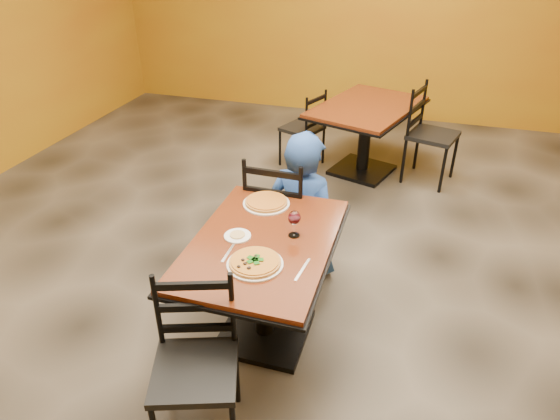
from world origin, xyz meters
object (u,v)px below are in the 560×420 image
(table_second, at_px, (366,123))
(chair_second_left, at_px, (302,129))
(chair_main_far, at_px, (281,212))
(chair_second_right, at_px, (433,136))
(wine_glass, at_px, (294,223))
(table_main, at_px, (263,267))
(diner, at_px, (303,204))
(chair_main_near, at_px, (195,372))
(plate_far, at_px, (266,204))
(pizza_far, at_px, (266,201))
(plate_main, at_px, (255,264))
(side_plate, at_px, (238,236))
(pizza_main, at_px, (255,262))

(table_second, relative_size, chair_second_left, 1.77)
(chair_main_far, distance_m, chair_second_right, 2.15)
(chair_main_far, height_order, wine_glass, chair_main_far)
(table_second, bearing_deg, table_main, -95.24)
(table_main, bearing_deg, chair_second_left, 99.45)
(chair_main_far, distance_m, diner, 0.18)
(chair_second_right, bearing_deg, diner, 170.33)
(chair_main_near, relative_size, plate_far, 2.94)
(chair_main_near, xyz_separation_m, chair_second_left, (-0.34, 3.42, -0.04))
(chair_main_far, distance_m, pizza_far, 0.45)
(diner, bearing_deg, pizza_far, 83.55)
(table_second, distance_m, chair_main_far, 1.92)
(table_main, relative_size, table_second, 0.83)
(table_second, relative_size, plate_far, 4.81)
(chair_main_far, distance_m, plate_main, 1.05)
(chair_second_left, bearing_deg, pizza_far, 29.67)
(chair_main_near, distance_m, side_plate, 0.83)
(side_plate, relative_size, wine_glass, 0.89)
(chair_main_near, distance_m, diner, 1.59)
(diner, bearing_deg, side_plate, 91.73)
(chair_main_far, bearing_deg, table_second, -99.93)
(table_second, distance_m, plate_main, 2.90)
(chair_main_near, bearing_deg, plate_main, 57.15)
(side_plate, distance_m, wine_glass, 0.35)
(chair_second_left, distance_m, side_plate, 2.68)
(table_main, relative_size, chair_main_far, 1.26)
(pizza_main, bearing_deg, chair_main_near, -103.71)
(chair_main_near, xyz_separation_m, side_plate, (-0.06, 0.77, 0.30))
(plate_far, bearing_deg, chair_second_right, 65.07)
(table_second, distance_m, pizza_far, 2.27)
(table_second, xyz_separation_m, wine_glass, (-0.08, -2.54, 0.28))
(plate_far, height_order, side_plate, same)
(diner, height_order, wine_glass, diner)
(plate_far, bearing_deg, pizza_far, 45.00)
(pizza_main, bearing_deg, pizza_far, 102.86)
(table_second, xyz_separation_m, pizza_far, (-0.36, -2.23, 0.21))
(plate_main, bearing_deg, table_second, 85.90)
(plate_far, relative_size, pizza_far, 1.11)
(chair_main_near, distance_m, plate_main, 0.63)
(chair_second_right, height_order, plate_main, chair_second_right)
(table_main, height_order, plate_far, plate_far)
(wine_glass, bearing_deg, plate_far, 131.62)
(table_main, bearing_deg, wine_glass, 31.80)
(chair_second_left, height_order, chair_second_right, chair_second_right)
(diner, xyz_separation_m, plate_far, (-0.16, -0.39, 0.19))
(chair_main_near, relative_size, chair_second_left, 1.08)
(table_main, xyz_separation_m, diner, (0.04, 0.80, 0.01))
(pizza_main, xyz_separation_m, plate_far, (-0.15, 0.65, -0.02))
(side_plate, bearing_deg, table_main, 3.06)
(pizza_main, height_order, wine_glass, wine_glass)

